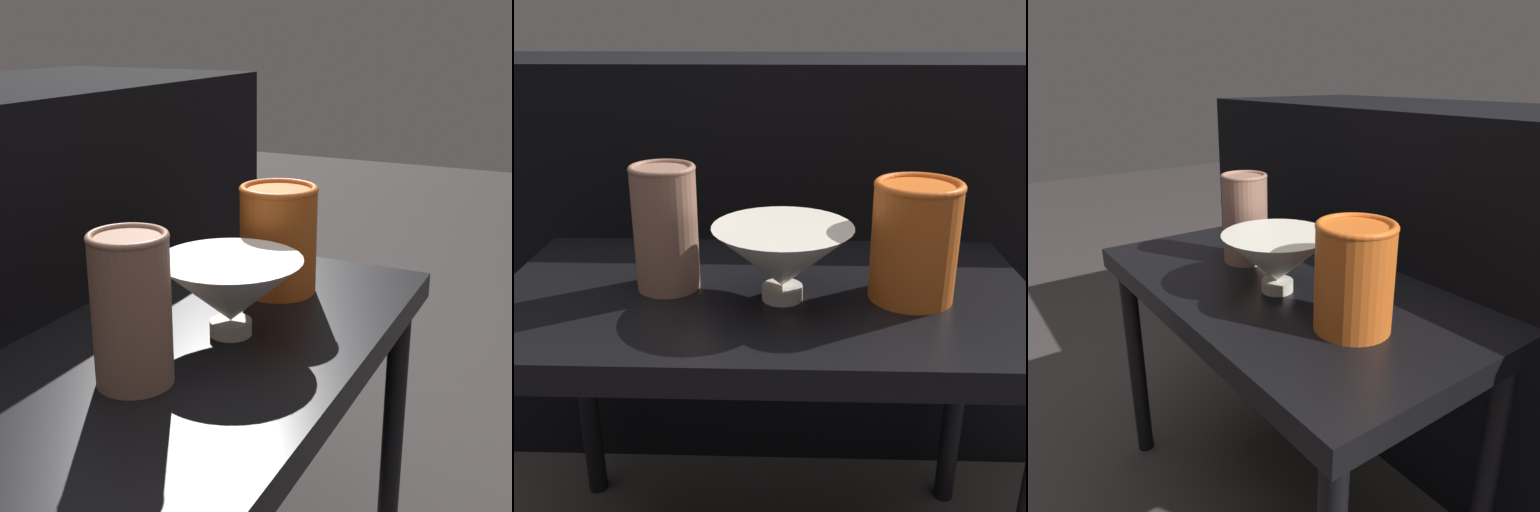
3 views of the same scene
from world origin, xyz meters
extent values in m
cube|color=black|center=(0.00, 0.00, 0.49)|extent=(0.75, 0.41, 0.04)
cylinder|color=black|center=(0.34, -0.17, 0.24)|extent=(0.04, 0.04, 0.47)
cylinder|color=black|center=(0.34, 0.17, 0.24)|extent=(0.04, 0.04, 0.47)
cylinder|color=silver|center=(0.02, -0.03, 0.52)|extent=(0.05, 0.05, 0.02)
cone|color=silver|center=(0.02, -0.03, 0.58)|extent=(0.19, 0.19, 0.08)
cylinder|color=#996B56|center=(-0.14, 0.01, 0.60)|extent=(0.09, 0.09, 0.17)
torus|color=#996B56|center=(-0.14, 0.01, 0.68)|extent=(0.09, 0.09, 0.01)
cylinder|color=orange|center=(0.20, -0.02, 0.59)|extent=(0.11, 0.11, 0.16)
torus|color=orange|center=(0.20, -0.02, 0.67)|extent=(0.12, 0.12, 0.01)
camera|label=1|loc=(-0.72, -0.43, 0.90)|focal=50.00mm
camera|label=2|loc=(0.03, -0.76, 0.86)|focal=42.00mm
camera|label=3|loc=(0.67, -0.48, 0.86)|focal=35.00mm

